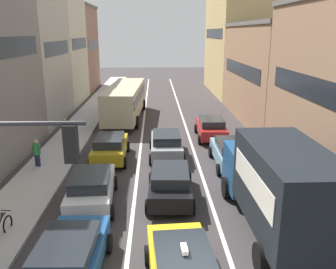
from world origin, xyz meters
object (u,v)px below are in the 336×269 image
(sedan_right_lane_behind_truck, at_px, (231,152))
(pedestrian_far_sidewalk, at_px, (37,152))
(sedan_left_lane_third, at_px, (110,147))
(pedestrian_mid_sidewalk, at_px, (65,128))
(sedan_left_lane_front, at_px, (69,259))
(removalist_box_truck, at_px, (277,183))
(wagon_right_lane_far, at_px, (211,127))
(bus_mid_queue_primary, at_px, (125,99))
(sedan_centre_lane_second, at_px, (170,182))
(hatchback_centre_lane_third, at_px, (166,144))
(wagon_left_lane_second, at_px, (91,187))

(sedan_right_lane_behind_truck, distance_m, pedestrian_far_sidewalk, 10.75)
(sedan_left_lane_third, distance_m, pedestrian_mid_sidewalk, 5.26)
(sedan_left_lane_front, relative_size, pedestrian_far_sidewalk, 2.62)
(sedan_left_lane_front, bearing_deg, removalist_box_truck, -67.89)
(pedestrian_far_sidewalk, bearing_deg, sedan_right_lane_behind_truck, -65.56)
(sedan_left_lane_front, bearing_deg, wagon_right_lane_far, -21.75)
(removalist_box_truck, bearing_deg, bus_mid_queue_primary, 20.12)
(sedan_left_lane_front, height_order, pedestrian_far_sidewalk, pedestrian_far_sidewalk)
(pedestrian_mid_sidewalk, bearing_deg, sedan_centre_lane_second, -37.05)
(pedestrian_far_sidewalk, bearing_deg, removalist_box_truck, -97.99)
(hatchback_centre_lane_third, xyz_separation_m, bus_mid_queue_primary, (-3.20, 9.82, 0.96))
(removalist_box_truck, height_order, bus_mid_queue_primary, removalist_box_truck)
(hatchback_centre_lane_third, bearing_deg, sedan_left_lane_front, 163.80)
(removalist_box_truck, relative_size, bus_mid_queue_primary, 0.73)
(sedan_centre_lane_second, relative_size, wagon_right_lane_far, 1.01)
(pedestrian_far_sidewalk, bearing_deg, hatchback_centre_lane_third, -51.78)
(wagon_left_lane_second, relative_size, bus_mid_queue_primary, 0.41)
(sedan_left_lane_front, xyz_separation_m, wagon_left_lane_second, (-0.19, 5.07, 0.00))
(sedan_left_lane_third, height_order, bus_mid_queue_primary, bus_mid_queue_primary)
(sedan_right_lane_behind_truck, distance_m, bus_mid_queue_primary, 13.45)
(bus_mid_queue_primary, xyz_separation_m, pedestrian_far_sidewalk, (-3.96, -11.59, -0.81))
(wagon_left_lane_second, bearing_deg, bus_mid_queue_primary, -4.19)
(bus_mid_queue_primary, bearing_deg, sedan_right_lane_behind_truck, -146.64)
(sedan_right_lane_behind_truck, relative_size, pedestrian_mid_sidewalk, 2.60)
(wagon_right_lane_far, bearing_deg, sedan_right_lane_behind_truck, -175.34)
(removalist_box_truck, bearing_deg, wagon_right_lane_far, 1.72)
(pedestrian_mid_sidewalk, bearing_deg, wagon_left_lane_second, -54.24)
(sedan_left_lane_front, height_order, bus_mid_queue_primary, bus_mid_queue_primary)
(removalist_box_truck, relative_size, sedan_left_lane_third, 1.79)
(hatchback_centre_lane_third, distance_m, wagon_right_lane_far, 4.96)
(sedan_right_lane_behind_truck, relative_size, bus_mid_queue_primary, 0.41)
(removalist_box_truck, bearing_deg, pedestrian_far_sidewalk, 57.17)
(bus_mid_queue_primary, relative_size, pedestrian_mid_sidewalk, 6.39)
(hatchback_centre_lane_third, height_order, sedan_right_lane_behind_truck, same)
(sedan_centre_lane_second, xyz_separation_m, wagon_right_lane_far, (3.30, 9.52, 0.00))
(removalist_box_truck, relative_size, pedestrian_mid_sidewalk, 4.65)
(wagon_left_lane_second, height_order, bus_mid_queue_primary, bus_mid_queue_primary)
(pedestrian_mid_sidewalk, bearing_deg, wagon_right_lane_far, 18.27)
(sedan_centre_lane_second, height_order, wagon_right_lane_far, same)
(hatchback_centre_lane_third, xyz_separation_m, wagon_right_lane_far, (3.29, 3.72, 0.00))
(pedestrian_far_sidewalk, bearing_deg, pedestrian_mid_sidewalk, 20.73)
(sedan_left_lane_front, height_order, pedestrian_mid_sidewalk, pedestrian_mid_sidewalk)
(sedan_left_lane_front, relative_size, sedan_centre_lane_second, 1.00)
(pedestrian_far_sidewalk, bearing_deg, wagon_left_lane_second, -115.85)
(hatchback_centre_lane_third, relative_size, pedestrian_far_sidewalk, 2.59)
(wagon_right_lane_far, bearing_deg, sedan_left_lane_third, 124.23)
(bus_mid_queue_primary, bearing_deg, sedan_left_lane_front, -177.24)
(sedan_left_lane_front, xyz_separation_m, sedan_right_lane_behind_truck, (6.86, 9.53, 0.00))
(wagon_right_lane_far, distance_m, pedestrian_mid_sidewalk, 10.13)
(wagon_left_lane_second, height_order, pedestrian_far_sidewalk, pedestrian_far_sidewalk)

